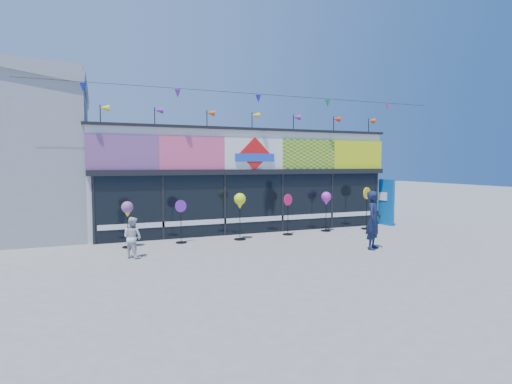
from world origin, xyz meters
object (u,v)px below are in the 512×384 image
spinner_5 (367,207)px  adult_man (374,220)px  spinner_1 (181,220)px  spinner_4 (326,200)px  blue_sign (384,202)px  spinner_3 (288,213)px  child (132,237)px  spinner_2 (240,202)px  spinner_0 (127,211)px

spinner_5 → adult_man: adult_man is taller
spinner_1 → spinner_4: bearing=2.4°
blue_sign → spinner_5: blue_sign is taller
spinner_3 → child: spinner_3 is taller
spinner_3 → spinner_1: bearing=-179.0°
spinner_1 → child: size_ratio=1.24×
blue_sign → spinner_3: 5.18m
spinner_2 → spinner_1: bearing=174.6°
spinner_0 → spinner_5: bearing=1.1°
spinner_1 → child: spinner_1 is taller
spinner_1 → spinner_3: (4.11, 0.07, 0.05)m
spinner_1 → adult_man: 6.37m
spinner_1 → spinner_4: 5.92m
blue_sign → spinner_2: 7.24m
spinner_1 → spinner_4: spinner_4 is taller
adult_man → child: 7.38m
spinner_0 → child: bearing=-89.3°
spinner_4 → spinner_5: bearing=-5.7°
spinner_4 → blue_sign: bearing=9.2°
spinner_5 → child: 9.62m
adult_man → spinner_5: bearing=17.4°
spinner_0 → spinner_4: spinner_4 is taller
spinner_5 → adult_man: size_ratio=0.94×
blue_sign → spinner_3: bearing=179.9°
spinner_4 → spinner_5: size_ratio=0.91×
spinner_1 → adult_man: (5.47, -3.26, 0.15)m
spinner_2 → spinner_3: size_ratio=1.07×
blue_sign → child: size_ratio=1.71×
spinner_1 → spinner_2: (2.07, -0.20, 0.56)m
spinner_2 → adult_man: size_ratio=0.90×
blue_sign → spinner_1: size_ratio=1.38×
spinner_3 → child: size_ratio=1.32×
spinner_4 → child: bearing=-166.0°
spinner_0 → adult_man: 7.87m
spinner_3 → spinner_4: spinner_4 is taller
blue_sign → spinner_3: size_ratio=1.30×
spinner_5 → child: size_ratio=1.47×
spinner_3 → adult_man: (1.37, -3.34, 0.10)m
spinner_3 → spinner_5: bearing=-0.2°
spinner_0 → spinner_2: (3.81, -0.07, 0.13)m
spinner_1 → spinner_5: 7.73m
spinner_1 → spinner_4: (5.89, 0.24, 0.50)m
spinner_5 → spinner_3: bearing=179.8°
spinner_1 → adult_man: bearing=-30.8°
spinner_3 → child: 6.09m
blue_sign → spinner_0: (-10.98, -0.91, 0.18)m
spinner_0 → spinner_5: size_ratio=0.86×
spinner_1 → blue_sign: bearing=4.9°
spinner_0 → spinner_2: bearing=-1.0°
blue_sign → spinner_1: blue_sign is taller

